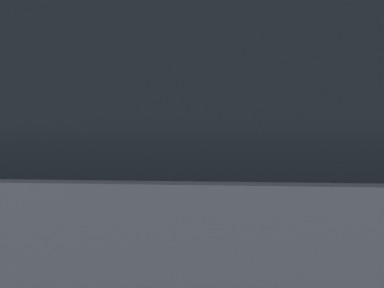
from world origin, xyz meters
The scene contains 5 objects.
parking_meter centered at (-0.05, 0.52, 1.24)m, with size 0.17×0.18×1.52m.
pedestrian_at_meter centered at (-0.70, 0.56, 1.13)m, with size 0.65×0.40×1.74m.
parked_sedan_gray centered at (0.38, -1.35, 0.87)m, with size 4.63×1.88×1.76m.
background_railing centered at (0.00, 2.72, 0.92)m, with size 24.06×0.06×1.09m.
backdrop_wall centered at (0.00, 5.96, 1.83)m, with size 32.00×0.50×3.66m, color gray.
Camera 1 is at (0.29, -3.69, 1.24)m, focal length 67.11 mm.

